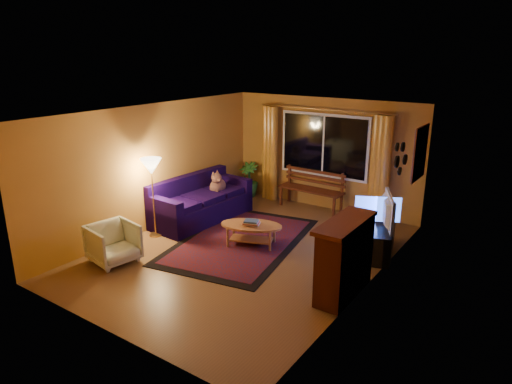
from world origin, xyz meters
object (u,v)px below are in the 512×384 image
Objects in this scene: sofa at (201,199)px; floor_lamp at (153,198)px; tv_console at (381,239)px; armchair at (113,241)px; coffee_table at (251,235)px; bench at (310,199)px.

sofa is 1.47× the size of floor_lamp.
sofa is at bearing 172.99° from tv_console.
sofa is 1.23m from floor_lamp.
tv_console is (3.63, 2.92, -0.11)m from armchair.
floor_lamp is at bearing -171.54° from tv_console.
floor_lamp is at bearing -159.70° from coffee_table.
tv_console is at bearing -31.76° from bench.
bench is at bearing 60.59° from floor_lamp.
coffee_table is at bearing 20.30° from floor_lamp.
tv_console reaches higher than coffee_table.
sofa reaches higher than armchair.
sofa is at bearing 12.98° from armchair.
sofa reaches higher than coffee_table.
coffee_table is at bearing -13.38° from sofa.
bench is 2.03× the size of armchair.
sofa is 3.79m from tv_console.
bench is 2.58m from tv_console.
armchair is at bearing -76.87° from floor_lamp.
bench is at bearing -8.57° from armchair.
armchair is at bearing -83.77° from sofa.
sofa reaches higher than tv_console.
tv_console is at bearing 11.43° from sofa.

